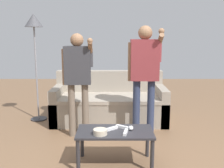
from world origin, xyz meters
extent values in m
plane|color=brown|center=(0.00, 0.00, 0.00)|extent=(12.00, 12.00, 0.00)
cube|color=#9E9384|center=(-0.20, 1.59, 0.20)|extent=(1.92, 0.87, 0.40)
cube|color=#AA9F8F|center=(-0.20, 1.52, 0.43)|extent=(1.64, 0.75, 0.06)
cube|color=#9E9384|center=(-0.20, 1.94, 0.62)|extent=(1.92, 0.18, 0.44)
cube|color=#9E9384|center=(-1.09, 1.59, 0.31)|extent=(0.14, 0.87, 0.61)
cube|color=#9E9384|center=(0.69, 1.59, 0.31)|extent=(0.14, 0.87, 0.61)
cube|color=#2D2D33|center=(-0.12, 0.03, 0.39)|extent=(0.87, 0.45, 0.03)
cylinder|color=#2D2D33|center=(-0.52, -0.16, 0.19)|extent=(0.04, 0.04, 0.38)
cylinder|color=#2D2D33|center=(0.28, -0.16, 0.19)|extent=(0.04, 0.04, 0.38)
cylinder|color=#2D2D33|center=(-0.52, 0.22, 0.19)|extent=(0.04, 0.04, 0.38)
cylinder|color=#2D2D33|center=(0.28, 0.22, 0.19)|extent=(0.04, 0.04, 0.38)
cylinder|color=beige|center=(-0.28, -0.08, 0.44)|extent=(0.15, 0.15, 0.06)
ellipsoid|color=white|center=(0.07, 0.06, 0.43)|extent=(0.06, 0.09, 0.05)
cylinder|color=#4C4C51|center=(0.07, 0.07, 0.46)|extent=(0.02, 0.02, 0.01)
cylinder|color=#2D2D33|center=(-1.46, 1.66, 0.01)|extent=(0.28, 0.28, 0.02)
cylinder|color=gray|center=(-1.46, 1.66, 0.82)|extent=(0.03, 0.03, 1.59)
cone|color=#4C4C51|center=(-1.46, 1.66, 1.72)|extent=(0.30, 0.30, 0.22)
cylinder|color=#756656|center=(-0.74, 0.90, 0.39)|extent=(0.10, 0.10, 0.79)
cylinder|color=#756656|center=(-0.55, 0.92, 0.39)|extent=(0.10, 0.10, 0.79)
cube|color=#38383D|center=(-0.64, 0.91, 1.06)|extent=(0.38, 0.22, 0.54)
sphere|color=#936B4C|center=(-0.64, 0.91, 1.41)|extent=(0.19, 0.19, 0.19)
cylinder|color=#936B4C|center=(-0.83, 0.90, 1.03)|extent=(0.07, 0.07, 0.51)
cylinder|color=#38383D|center=(-0.46, 0.92, 1.16)|extent=(0.07, 0.07, 0.26)
cylinder|color=#936B4C|center=(-0.45, 0.84, 1.31)|extent=(0.07, 0.24, 0.21)
sphere|color=#936B4C|center=(-0.45, 0.75, 1.41)|extent=(0.08, 0.08, 0.08)
cylinder|color=#2D3856|center=(0.21, 0.91, 0.42)|extent=(0.11, 0.11, 0.84)
cylinder|color=#2D3856|center=(0.42, 0.91, 0.42)|extent=(0.11, 0.11, 0.84)
cube|color=brown|center=(0.31, 0.91, 1.13)|extent=(0.40, 0.22, 0.58)
sphere|color=#936B4C|center=(0.31, 0.91, 1.51)|extent=(0.20, 0.20, 0.20)
cylinder|color=#936B4C|center=(0.11, 0.91, 1.11)|extent=(0.07, 0.07, 0.55)
cylinder|color=brown|center=(0.51, 0.91, 1.24)|extent=(0.07, 0.07, 0.27)
cylinder|color=#936B4C|center=(0.51, 0.83, 1.42)|extent=(0.07, 0.27, 0.20)
sphere|color=#936B4C|center=(0.51, 0.76, 1.53)|extent=(0.08, 0.08, 0.08)
cube|color=white|center=(-0.15, 0.07, 0.42)|extent=(0.15, 0.13, 0.03)
cylinder|color=silver|center=(-0.13, 0.08, 0.44)|extent=(0.01, 0.01, 0.00)
cube|color=silver|center=(-0.19, 0.04, 0.44)|extent=(0.02, 0.02, 0.00)
cube|color=white|center=(0.00, -0.05, 0.42)|extent=(0.07, 0.17, 0.03)
cylinder|color=silver|center=(0.00, -0.02, 0.44)|extent=(0.01, 0.01, 0.00)
cube|color=silver|center=(-0.01, -0.10, 0.44)|extent=(0.02, 0.02, 0.00)
cube|color=white|center=(-0.03, 0.12, 0.42)|extent=(0.15, 0.12, 0.03)
cylinder|color=silver|center=(-0.06, 0.13, 0.44)|extent=(0.01, 0.01, 0.00)
cube|color=silver|center=(0.01, 0.09, 0.44)|extent=(0.02, 0.02, 0.00)
camera|label=1|loc=(-0.15, -2.79, 1.48)|focal=41.84mm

